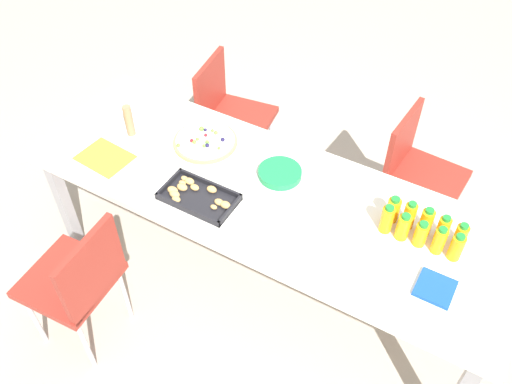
% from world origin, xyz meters
% --- Properties ---
extents(ground_plane, '(12.00, 12.00, 0.00)m').
position_xyz_m(ground_plane, '(0.00, 0.00, 0.00)').
color(ground_plane, '#B2A899').
extents(party_table, '(2.41, 0.80, 0.75)m').
position_xyz_m(party_table, '(0.00, 0.00, 0.68)').
color(party_table, silver).
rests_on(party_table, ground_plane).
extents(chair_near_right, '(0.45, 0.45, 0.83)m').
position_xyz_m(chair_near_right, '(0.66, -0.71, 0.50)').
color(chair_near_right, maroon).
rests_on(chair_near_right, ground_plane).
extents(chair_near_left, '(0.43, 0.43, 0.83)m').
position_xyz_m(chair_near_left, '(-0.54, -0.79, 0.50)').
color(chair_near_left, maroon).
rests_on(chair_near_left, ground_plane).
extents(chair_far_right, '(0.43, 0.43, 0.83)m').
position_xyz_m(chair_far_right, '(0.59, 0.73, 0.50)').
color(chair_far_right, maroon).
rests_on(chair_far_right, ground_plane).
extents(juice_bottle_0, '(0.05, 0.05, 0.13)m').
position_xyz_m(juice_bottle_0, '(-0.88, -0.13, 0.81)').
color(juice_bottle_0, '#F9AB14').
rests_on(juice_bottle_0, party_table).
extents(juice_bottle_1, '(0.05, 0.05, 0.14)m').
position_xyz_m(juice_bottle_1, '(-0.81, -0.13, 0.81)').
color(juice_bottle_1, '#F9AA14').
rests_on(juice_bottle_1, party_table).
extents(juice_bottle_2, '(0.06, 0.06, 0.14)m').
position_xyz_m(juice_bottle_2, '(-0.73, -0.13, 0.81)').
color(juice_bottle_2, '#F8AD14').
rests_on(juice_bottle_2, party_table).
extents(juice_bottle_3, '(0.05, 0.05, 0.15)m').
position_xyz_m(juice_bottle_3, '(-0.66, -0.13, 0.82)').
color(juice_bottle_3, '#FAAF14').
rests_on(juice_bottle_3, party_table).
extents(juice_bottle_4, '(0.06, 0.06, 0.14)m').
position_xyz_m(juice_bottle_4, '(-0.58, -0.13, 0.81)').
color(juice_bottle_4, '#F9AD14').
rests_on(juice_bottle_4, party_table).
extents(juice_bottle_5, '(0.06, 0.06, 0.14)m').
position_xyz_m(juice_bottle_5, '(-0.89, -0.06, 0.81)').
color(juice_bottle_5, '#F9AA14').
rests_on(juice_bottle_5, party_table).
extents(juice_bottle_6, '(0.05, 0.05, 0.15)m').
position_xyz_m(juice_bottle_6, '(-0.81, -0.06, 0.82)').
color(juice_bottle_6, '#F9AF14').
rests_on(juice_bottle_6, party_table).
extents(juice_bottle_7, '(0.06, 0.06, 0.13)m').
position_xyz_m(juice_bottle_7, '(-0.73, -0.06, 0.81)').
color(juice_bottle_7, '#FAAB14').
rests_on(juice_bottle_7, party_table).
extents(juice_bottle_8, '(0.06, 0.06, 0.14)m').
position_xyz_m(juice_bottle_8, '(-0.66, -0.05, 0.81)').
color(juice_bottle_8, '#F9AD14').
rests_on(juice_bottle_8, party_table).
extents(juice_bottle_9, '(0.06, 0.06, 0.15)m').
position_xyz_m(juice_bottle_9, '(-0.58, -0.06, 0.82)').
color(juice_bottle_9, '#F9AC14').
rests_on(juice_bottle_9, party_table).
extents(fruit_pizza, '(0.33, 0.33, 0.05)m').
position_xyz_m(fruit_pizza, '(0.44, -0.15, 0.76)').
color(fruit_pizza, tan).
rests_on(fruit_pizza, party_table).
extents(snack_tray, '(0.36, 0.20, 0.04)m').
position_xyz_m(snack_tray, '(0.26, 0.20, 0.76)').
color(snack_tray, black).
rests_on(snack_tray, party_table).
extents(plate_stack, '(0.21, 0.21, 0.03)m').
position_xyz_m(plate_stack, '(-0.01, -0.13, 0.77)').
color(plate_stack, '#1E8C4C').
rests_on(plate_stack, party_table).
extents(napkin_stack, '(0.15, 0.15, 0.02)m').
position_xyz_m(napkin_stack, '(-0.87, 0.14, 0.76)').
color(napkin_stack, '#194CA5').
rests_on(napkin_stack, party_table).
extents(cardboard_tube, '(0.04, 0.04, 0.18)m').
position_xyz_m(cardboard_tube, '(0.82, -0.01, 0.84)').
color(cardboard_tube, '#9E7A56').
rests_on(cardboard_tube, party_table).
extents(paper_folder, '(0.28, 0.22, 0.01)m').
position_xyz_m(paper_folder, '(0.82, 0.21, 0.75)').
color(paper_folder, yellow).
rests_on(paper_folder, party_table).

